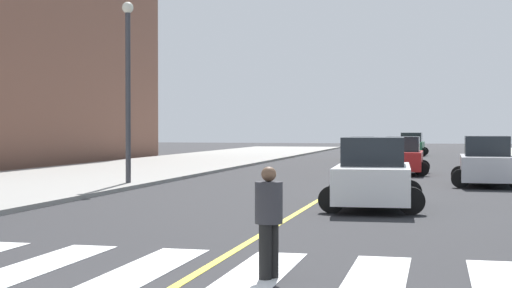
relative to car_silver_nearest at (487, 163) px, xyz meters
name	(u,v)px	position (x,y,z in m)	size (l,w,h in m)	color
sidewalk_kerb_west	(28,183)	(-17.65, -3.62, -0.83)	(10.00, 120.00, 0.15)	gray
crosswalk_paint	(200,271)	(-5.45, -19.62, -0.90)	(13.50, 4.00, 0.01)	silver
lane_divider_paint	(377,165)	(-5.45, 16.38, -0.90)	(0.16, 80.00, 0.01)	yellow
car_silver_nearest	(487,163)	(0.00, 0.00, 0.00)	(2.75, 4.36, 1.94)	#B7B7BC
car_white_second	(373,175)	(-3.62, -9.47, 0.02)	(2.90, 4.52, 1.98)	silver
car_red_third	(403,157)	(-3.51, 6.77, -0.05)	(2.57, 4.12, 1.84)	red
car_green_fourth	(412,145)	(-3.93, 33.08, -0.02)	(2.75, 4.31, 1.90)	#236B42
car_yellow_fifth	(363,149)	(-7.02, 23.51, -0.12)	(2.37, 3.76, 1.67)	gold
pedestrian_crossing	(269,217)	(-4.29, -19.94, 0.01)	(0.41, 0.41, 1.66)	black
street_lamp	(128,75)	(-13.40, -3.63, 3.36)	(0.44, 0.44, 6.91)	#38383D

